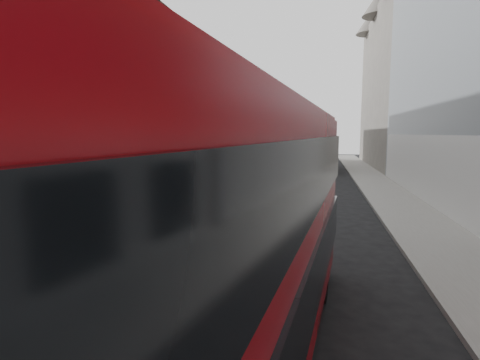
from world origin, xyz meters
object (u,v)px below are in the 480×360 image
Objects in this scene: street_lamp at (130,129)px; car_a at (286,192)px; red_bus at (230,235)px; grey_bus at (321,152)px; car_b at (280,185)px; car_c at (300,172)px.

street_lamp reaches higher than car_a.
grey_bus is at bearing 93.51° from red_bus.
street_lamp reaches higher than red_bus.
grey_bus is at bearing 81.58° from car_b.
red_bus is 2.00× the size of car_c.
street_lamp reaches higher than car_c.
red_bus is 14.74m from car_a.
car_a is (-0.51, 14.65, -1.62)m from red_bus.
car_a is (-1.70, -22.63, -1.14)m from grey_bus.
car_b is at bearing -101.02° from grey_bus.
red_bus is 2.41× the size of car_a.
car_b is at bearing 6.87° from street_lamp.
street_lamp is at bearing 127.95° from red_bus.
car_c is (9.88, 9.10, -3.40)m from street_lamp.
car_b is (-0.60, 2.53, -0.01)m from car_a.
red_bus is at bearing -88.54° from car_c.
car_a is at bearing -78.44° from car_b.
car_c is at bearing -101.97° from grey_bus.
street_lamp is 10.46m from car_a.
grey_bus is 2.49× the size of car_a.
car_b is (9.17, 1.10, -3.43)m from street_lamp.
car_a is 0.97× the size of car_b.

